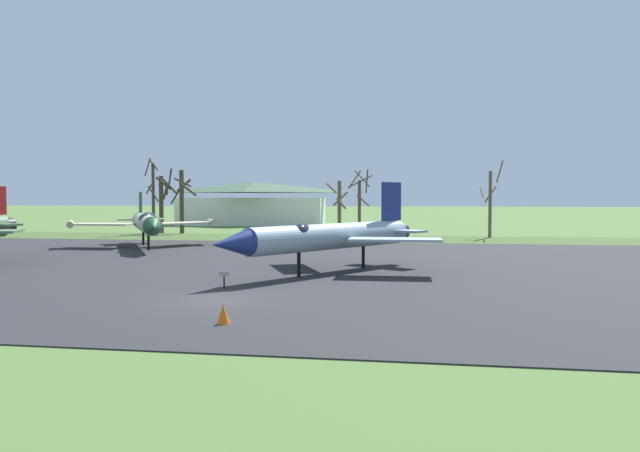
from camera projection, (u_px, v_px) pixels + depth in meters
ground_plane at (217, 301)px, 27.18m from camera, size 600.00×600.00×0.00m
asphalt_apron at (284, 267)px, 40.40m from camera, size 76.48×44.72×0.05m
grass_verge_strip at (339, 239)px, 68.36m from camera, size 136.48×12.00×0.06m
jet_fighter_front_left at (328, 236)px, 36.73m from camera, size 12.11×15.28×5.67m
info_placard_front_left at (224, 278)px, 30.35m from camera, size 0.55×0.37×0.98m
jet_fighter_rear_center at (146, 223)px, 55.44m from camera, size 13.00×15.13×5.16m
bare_tree_far_left at (163, 199)px, 79.02m from camera, size 2.07×3.45×8.44m
bare_tree_left_of_center at (153, 196)px, 76.32m from camera, size 1.74×1.74×9.62m
bare_tree_center at (182, 199)px, 77.87m from camera, size 3.28×3.24×8.14m
bare_tree_right_of_center at (339, 205)px, 76.61m from camera, size 2.74×2.76×6.75m
bare_tree_far_right at (360, 202)px, 71.99m from camera, size 2.95×2.89×7.97m
bare_tree_backdrop_extra at (490, 202)px, 69.32m from camera, size 2.41×2.36×8.82m
visitor_building at (254, 204)px, 104.83m from camera, size 26.22×16.35×7.34m
traffic_cone at (223, 315)px, 22.04m from camera, size 0.53×0.53×0.76m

